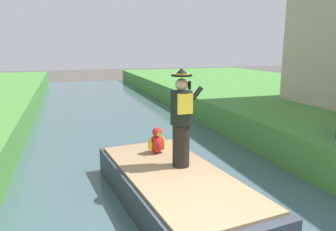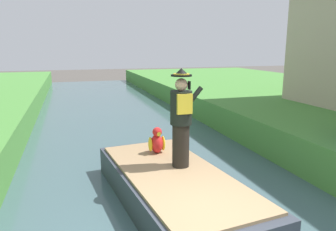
{
  "view_description": "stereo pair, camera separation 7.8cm",
  "coord_description": "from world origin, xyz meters",
  "views": [
    {
      "loc": [
        -1.8,
        -3.49,
        2.93
      ],
      "look_at": [
        0.1,
        2.35,
        1.61
      ],
      "focal_mm": 34.17,
      "sensor_mm": 36.0,
      "label": 1
    },
    {
      "loc": [
        -1.72,
        -3.51,
        2.93
      ],
      "look_at": [
        0.1,
        2.35,
        1.61
      ],
      "focal_mm": 34.17,
      "sensor_mm": 36.0,
      "label": 2
    }
  ],
  "objects": [
    {
      "name": "person_pirate",
      "position": [
        0.22,
        1.9,
        1.64
      ],
      "size": [
        0.61,
        0.42,
        1.85
      ],
      "rotation": [
        0.0,
        0.0,
        0.02
      ],
      "color": "black",
      "rests_on": "boat"
    },
    {
      "name": "boat",
      "position": [
        0.0,
        1.64,
        0.4
      ],
      "size": [
        2.27,
        4.38,
        0.61
      ],
      "color": "#333842",
      "rests_on": "canal_water"
    },
    {
      "name": "parrot_plush",
      "position": [
        -0.01,
        2.78,
        0.95
      ],
      "size": [
        0.36,
        0.35,
        0.57
      ],
      "color": "red",
      "rests_on": "boat"
    }
  ]
}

